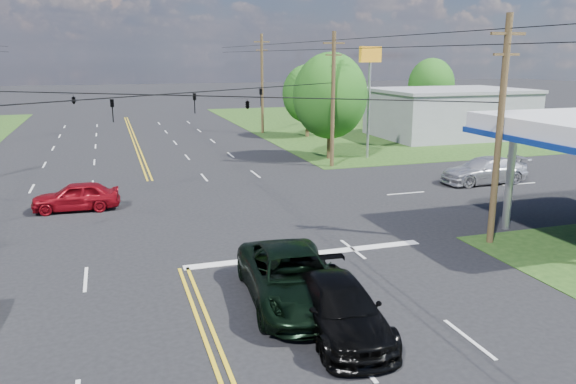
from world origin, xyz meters
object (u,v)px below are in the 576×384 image
object	(u,v)px
tree_right_b	(308,94)
suv_black	(340,308)
retail_ne	(449,114)
pole_se	(500,129)
tree_right_a	(330,96)
pole_ne	(333,98)
tree_far_r	(431,85)
pickup_dkgreen	(292,277)
pole_right_far	(262,83)

from	to	relation	value
tree_right_b	suv_black	world-z (taller)	tree_right_b
retail_ne	tree_right_b	world-z (taller)	tree_right_b
pole_se	tree_right_a	size ratio (longest dim) A/B	1.16
retail_ne	suv_black	size ratio (longest dim) A/B	2.68
tree_right_b	suv_black	bearing A→B (deg)	-108.46
pole_se	suv_black	distance (m)	11.57
pole_se	pole_ne	world-z (taller)	same
pole_se	tree_far_r	xyz separation A→B (m)	(21.00, 39.00, -0.37)
retail_ne	pickup_dkgreen	world-z (taller)	retail_ne
retail_ne	pole_se	xyz separation A→B (m)	(-17.00, -29.00, 2.72)
retail_ne	pole_se	size ratio (longest dim) A/B	1.47
pole_right_far	tree_right_a	size ratio (longest dim) A/B	1.22
tree_right_a	retail_ne	bearing A→B (deg)	26.57
tree_right_a	suv_black	bearing A→B (deg)	-111.34
pole_se	tree_far_r	world-z (taller)	pole_se
tree_right_b	pole_se	bearing A→B (deg)	-96.05
pole_ne	pole_right_far	xyz separation A→B (m)	(0.00, 19.00, 0.25)
retail_ne	pole_se	world-z (taller)	pole_se
pickup_dkgreen	suv_black	size ratio (longest dim) A/B	1.19
pole_se	tree_right_b	distance (m)	33.19
pole_right_far	suv_black	world-z (taller)	pole_right_far
pole_ne	pole_right_far	size ratio (longest dim) A/B	0.95
pole_se	pole_right_far	distance (m)	37.00
tree_right_b	tree_far_r	size ratio (longest dim) A/B	0.93
pole_se	suv_black	world-z (taller)	pole_se
pole_ne	pickup_dkgreen	xyz separation A→B (m)	(-10.00, -21.09, -4.05)
tree_far_r	suv_black	bearing A→B (deg)	-124.31
pole_right_far	pickup_dkgreen	world-z (taller)	pole_right_far
pole_ne	pickup_dkgreen	bearing A→B (deg)	-115.37
tree_right_a	suv_black	xyz separation A→B (m)	(-10.33, -26.44, -4.11)
tree_right_b	tree_far_r	bearing A→B (deg)	18.92
tree_right_b	pickup_dkgreen	world-z (taller)	tree_right_b
pole_se	tree_right_b	size ratio (longest dim) A/B	1.34
retail_ne	pole_right_far	distance (m)	19.02
pole_ne	pickup_dkgreen	size ratio (longest dim) A/B	1.53
pole_ne	tree_right_b	world-z (taller)	pole_ne
pole_right_far	tree_right_b	xyz separation A→B (m)	(3.50, -4.00, -0.95)
pole_ne	tree_right_b	bearing A→B (deg)	76.87
pickup_dkgreen	pole_ne	bearing A→B (deg)	69.27
pole_se	pickup_dkgreen	xyz separation A→B (m)	(-10.00, -3.09, -4.05)
pole_ne	suv_black	distance (m)	25.57
pole_ne	tree_far_r	distance (m)	29.70
tree_far_r	retail_ne	bearing A→B (deg)	-111.80
pickup_dkgreen	suv_black	distance (m)	2.45
pole_se	tree_far_r	distance (m)	44.30
pole_ne	tree_right_b	xyz separation A→B (m)	(3.50, 15.00, -0.70)
retail_ne	suv_black	distance (m)	43.38
retail_ne	suv_black	world-z (taller)	retail_ne
tree_far_r	suv_black	distance (m)	53.94
retail_ne	pole_ne	distance (m)	20.43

